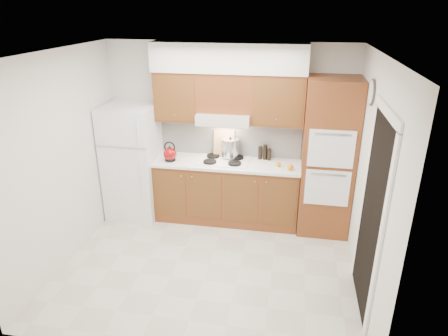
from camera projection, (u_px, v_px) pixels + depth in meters
name	position (u px, v px, depth m)	size (l,w,h in m)	color
floor	(209.00, 264.00, 5.08)	(3.60, 3.60, 0.00)	beige
ceiling	(205.00, 53.00, 4.09)	(3.60, 3.60, 0.00)	white
wall_back	(229.00, 132.00, 5.95)	(3.60, 0.02, 2.60)	silver
wall_left	(64.00, 160.00, 4.88)	(0.02, 3.00, 2.60)	silver
wall_right	(371.00, 181.00, 4.29)	(0.02, 3.00, 2.60)	silver
fridge	(133.00, 162.00, 6.02)	(0.75, 0.72, 1.72)	white
base_cabinets	(227.00, 192.00, 6.00)	(2.11, 0.60, 0.90)	brown
countertop	(227.00, 163.00, 5.81)	(2.13, 0.62, 0.04)	white
backsplash	(230.00, 137.00, 5.96)	(2.11, 0.03, 0.56)	white
oven_cabinet	(328.00, 158.00, 5.50)	(0.70, 0.65, 2.20)	brown
upper_cab_left	(178.00, 96.00, 5.71)	(0.63, 0.33, 0.70)	brown
upper_cab_right	(278.00, 100.00, 5.47)	(0.73, 0.33, 0.70)	brown
range_hood	(224.00, 118.00, 5.64)	(0.75, 0.45, 0.15)	silver
upper_cab_over_hood	(225.00, 92.00, 5.56)	(0.75, 0.33, 0.55)	brown
soffit	(229.00, 57.00, 5.36)	(2.13, 0.36, 0.40)	silver
cooktop	(224.00, 161.00, 5.82)	(0.74, 0.50, 0.01)	white
doorway	(371.00, 217.00, 4.07)	(0.02, 0.90, 2.10)	black
wall_clock	(372.00, 92.00, 4.47)	(0.30, 0.30, 0.02)	#3F3833
kettle	(170.00, 154.00, 5.80)	(0.19, 0.19, 0.19)	maroon
cutting_board	(224.00, 144.00, 5.94)	(0.30, 0.02, 0.41)	tan
stock_pot	(230.00, 148.00, 5.88)	(0.25, 0.25, 0.26)	#B7B7BC
condiment_a	(265.00, 152.00, 5.86)	(0.06, 0.06, 0.22)	black
condiment_b	(260.00, 153.00, 5.88)	(0.06, 0.06, 0.19)	black
condiment_c	(269.00, 154.00, 5.84)	(0.06, 0.06, 0.17)	black
orange_near	(290.00, 167.00, 5.50)	(0.09, 0.09, 0.09)	orange
orange_far	(278.00, 164.00, 5.62)	(0.07, 0.07, 0.07)	#FF9A0D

